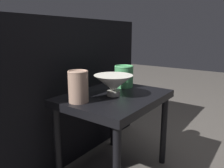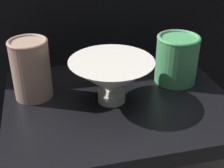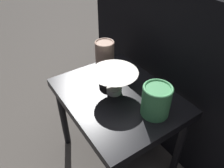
% 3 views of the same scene
% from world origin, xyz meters
% --- Properties ---
extents(table, '(0.57, 0.45, 0.47)m').
position_xyz_m(table, '(0.00, 0.00, 0.40)').
color(table, black).
rests_on(table, ground_plane).
extents(couch_backdrop, '(1.22, 0.50, 0.87)m').
position_xyz_m(couch_backdrop, '(0.00, 0.52, 0.44)').
color(couch_backdrop, black).
rests_on(couch_backdrop, ground_plane).
extents(bowl, '(0.21, 0.21, 0.11)m').
position_xyz_m(bowl, '(-0.02, -0.01, 0.53)').
color(bowl, silver).
rests_on(bowl, table).
extents(vase_textured_left, '(0.10, 0.10, 0.15)m').
position_xyz_m(vase_textured_left, '(-0.21, 0.06, 0.54)').
color(vase_textured_left, tan).
rests_on(vase_textured_left, table).
extents(vase_colorful_right, '(0.12, 0.12, 0.13)m').
position_xyz_m(vase_colorful_right, '(0.18, 0.06, 0.53)').
color(vase_colorful_right, '#47995B').
rests_on(vase_colorful_right, table).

